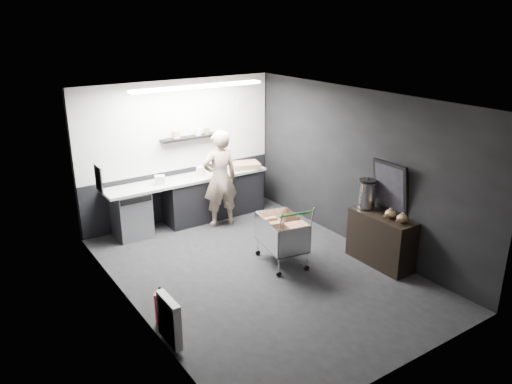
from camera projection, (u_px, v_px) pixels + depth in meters
floor at (260, 272)px, 7.83m from camera, size 5.50×5.50×0.00m
ceiling at (261, 100)px, 6.92m from camera, size 5.50×5.50×0.00m
wall_back at (179, 151)px, 9.53m from camera, size 5.50×0.00×5.50m
wall_front at (408, 264)px, 5.23m from camera, size 5.50×0.00×5.50m
wall_left at (130, 220)px, 6.33m from camera, size 0.00×5.50×5.50m
wall_right at (358, 169)px, 8.43m from camera, size 0.00×5.50×5.50m
kitchen_wall_panel at (178, 126)px, 9.34m from camera, size 3.95×0.02×1.70m
dado_panel at (182, 193)px, 9.80m from camera, size 3.95×0.02×1.00m
floating_shelf at (191, 137)px, 9.44m from camera, size 1.20×0.22×0.04m
wall_clock at (241, 103)px, 9.97m from camera, size 0.20×0.03×0.20m
poster at (98, 179)px, 7.28m from camera, size 0.02×0.30×0.40m
poster_red_band at (98, 174)px, 7.26m from camera, size 0.02×0.22×0.10m
radiator at (169, 320)px, 5.99m from camera, size 0.10×0.50×0.60m
ceiling_strip at (198, 87)px, 8.38m from camera, size 2.40×0.20×0.04m
prep_counter at (195, 198)px, 9.64m from camera, size 3.20×0.61×0.90m
person at (220, 179)px, 9.29m from camera, size 0.73×0.53×1.85m
shopping_cart at (282, 234)px, 7.96m from camera, size 0.73×1.05×1.05m
sideboard at (381, 232)px, 7.96m from camera, size 0.48×1.12×1.68m
fire_extinguisher at (161, 307)px, 6.43m from camera, size 0.16×0.16×0.53m
cardboard_box at (245, 165)px, 10.03m from camera, size 0.63×0.55×0.11m
pink_tub at (201, 171)px, 9.54m from camera, size 0.18×0.18×0.18m
white_container at (160, 180)px, 9.05m from camera, size 0.22×0.20×0.16m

